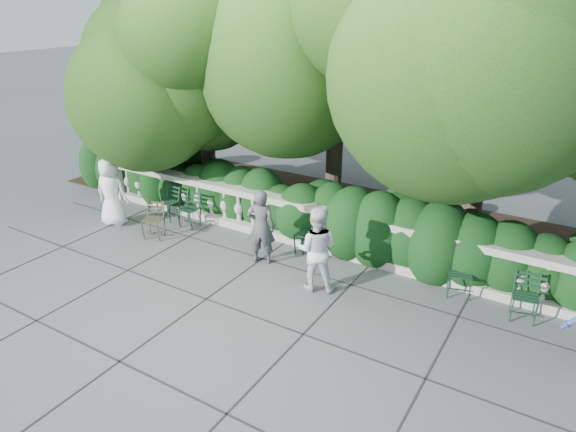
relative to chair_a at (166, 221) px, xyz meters
The scene contains 14 objects.
ground 3.76m from the chair_a, 18.30° to the right, with size 90.00×90.00×0.00m, color #494C50.
balustrade 3.66m from the chair_a, ahead, with size 12.00×0.44×1.00m.
shrub_hedge 4.01m from the chair_a, 26.98° to the left, with size 15.00×2.60×1.70m, color black, non-canonical shape.
tree_canopy 6.15m from the chair_a, 25.29° to the left, with size 15.04×6.52×6.78m.
chair_a is the anchor object (origin of this frame).
chair_b 0.73m from the chair_a, ahead, with size 0.44×0.48×0.84m, color black, non-canonical shape.
chair_c 3.88m from the chair_a, ahead, with size 0.44×0.48×0.84m, color black, non-canonical shape.
chair_d 3.74m from the chair_a, ahead, with size 0.44×0.48×0.84m, color black, non-canonical shape.
chair_e 6.92m from the chair_a, ahead, with size 0.44×0.48×0.84m, color black, non-canonical shape.
chair_f 8.02m from the chair_a, ahead, with size 0.44×0.48×0.84m, color black, non-canonical shape.
chair_weathered 1.06m from the chair_a, 62.12° to the right, with size 0.44×0.48×0.84m, color black, non-canonical shape.
person_businessman 1.42m from the chair_a, 140.89° to the right, with size 0.79×0.52×1.62m, color white.
person_woman_grey 3.27m from the chair_a, ahead, with size 0.57×0.37×1.56m, color #45444A.
person_casual_man 4.70m from the chair_a, 10.20° to the right, with size 0.78×0.61×1.61m, color silver.
Camera 1 is at (4.84, -6.93, 5.00)m, focal length 32.00 mm.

